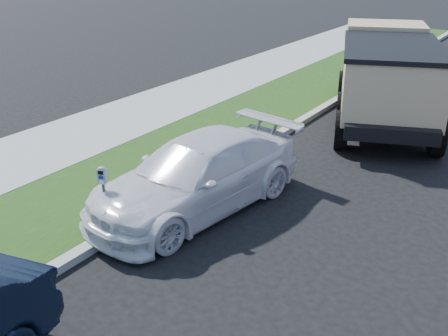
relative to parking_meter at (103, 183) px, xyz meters
The scene contains 5 objects.
ground 3.12m from the parking_meter, 14.81° to the left, with size 120.00×120.00×0.00m, color black.
streetside 3.97m from the parking_meter, 134.39° to the left, with size 6.12×50.00×0.15m.
parking_meter is the anchor object (origin of this frame).
white_wagon 1.95m from the parking_meter, 64.28° to the left, with size 2.01×4.95×1.44m, color white.
dump_truck 9.60m from the parking_meter, 77.19° to the left, with size 4.65×7.04×2.60m.
Camera 1 is at (3.73, -6.68, 5.02)m, focal length 42.00 mm.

